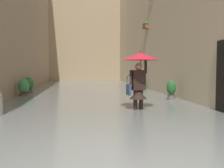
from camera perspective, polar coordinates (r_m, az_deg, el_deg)
name	(u,v)px	position (r m, az deg, el deg)	size (l,w,h in m)	color
ground_plane	(90,95)	(13.88, -4.82, -2.34)	(60.00, 60.00, 0.00)	slate
flood_water	(90,93)	(13.87, -4.83, -1.92)	(7.53, 28.04, 0.21)	slate
building_facade_far	(85,34)	(25.93, -6.05, 10.90)	(10.33, 1.80, 9.48)	tan
person_wading	(139,69)	(7.58, 6.11, 3.37)	(1.10, 1.10, 1.95)	#4C4233
potted_plant_near_right	(24,89)	(11.88, -19.05, -1.00)	(0.49, 0.49, 0.96)	brown
potted_plant_mid_left	(171,92)	(10.14, 13.02, -1.68)	(0.35, 0.35, 0.95)	#66605B
potted_plant_near_left	(143,86)	(15.06, 6.83, -0.54)	(0.42, 0.42, 0.61)	brown
potted_plant_far_right	(28,86)	(13.31, -18.07, -0.34)	(0.53, 0.53, 1.00)	#66605B
potted_plant_far_left	(138,83)	(16.29, 5.85, 0.27)	(0.42, 0.42, 0.91)	#9E563D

